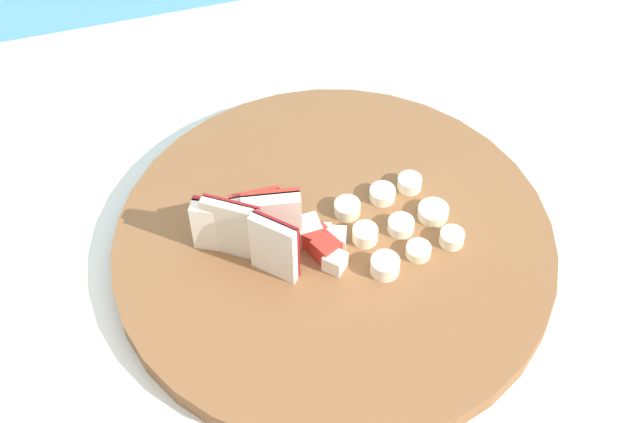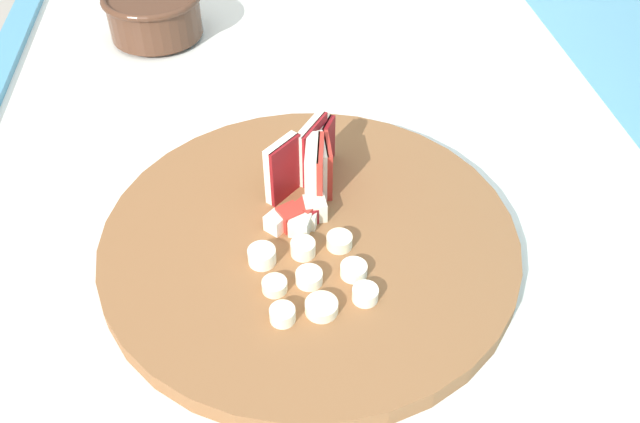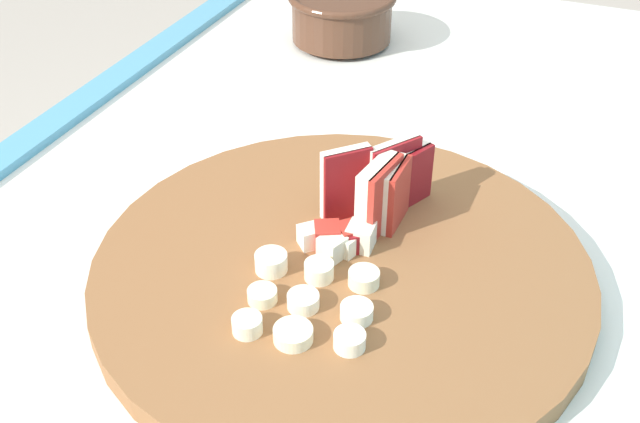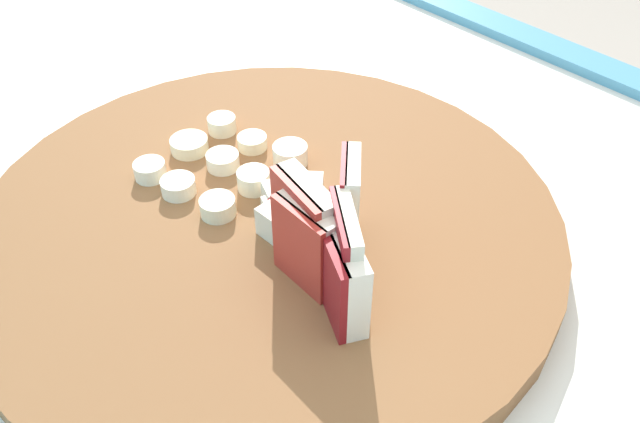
# 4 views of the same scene
# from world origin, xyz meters

# --- Properties ---
(tile_backsplash) EXTENTS (2.40, 0.04, 1.40)m
(tile_backsplash) POSITION_xyz_m (0.00, 0.42, 0.70)
(tile_backsplash) COLOR #4C8EB2
(tile_backsplash) RESTS_ON ground
(cutting_board) EXTENTS (0.41, 0.41, 0.02)m
(cutting_board) POSITION_xyz_m (-0.07, -0.00, 0.89)
(cutting_board) COLOR brown
(cutting_board) RESTS_ON tiled_countertop
(apple_wedge_fan) EXTENTS (0.10, 0.08, 0.07)m
(apple_wedge_fan) POSITION_xyz_m (-0.15, 0.01, 0.93)
(apple_wedge_fan) COLOR maroon
(apple_wedge_fan) RESTS_ON cutting_board
(apple_dice_pile) EXTENTS (0.05, 0.06, 0.02)m
(apple_dice_pile) POSITION_xyz_m (-0.09, -0.01, 0.91)
(apple_dice_pile) COLOR maroon
(apple_dice_pile) RESTS_ON cutting_board
(banana_slice_rows) EXTENTS (0.10, 0.11, 0.02)m
(banana_slice_rows) POSITION_xyz_m (-0.01, -0.01, 0.91)
(banana_slice_rows) COLOR white
(banana_slice_rows) RESTS_ON cutting_board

